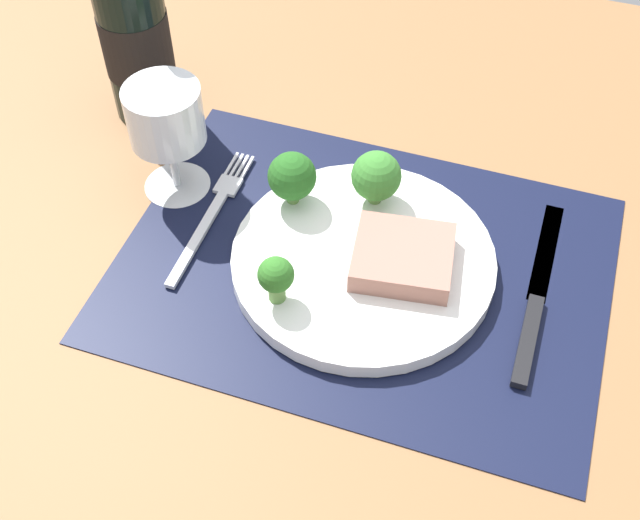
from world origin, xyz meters
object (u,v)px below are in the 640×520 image
at_px(fork, 211,214).
at_px(wine_glass, 166,122).
at_px(knife, 535,303).
at_px(wine_bottle, 134,31).
at_px(plate, 363,261).
at_px(steak, 403,256).

xyz_separation_m(fork, wine_glass, (-0.05, 0.03, 0.08)).
height_order(knife, wine_bottle, wine_bottle).
height_order(knife, wine_glass, wine_glass).
distance_m(fork, wine_glass, 0.10).
distance_m(plate, wine_glass, 0.24).
height_order(plate, wine_bottle, wine_bottle).
xyz_separation_m(knife, wine_bottle, (-0.47, 0.15, 0.10)).
bearing_deg(wine_bottle, wine_glass, -51.20).
bearing_deg(steak, wine_glass, 170.22).
bearing_deg(wine_glass, knife, -6.01).
height_order(plate, wine_glass, wine_glass).
height_order(steak, knife, steak).
bearing_deg(wine_bottle, plate, -26.57).
relative_size(plate, steak, 2.76).
distance_m(steak, wine_glass, 0.27).
distance_m(steak, wine_bottle, 0.38).
distance_m(plate, knife, 0.17).
bearing_deg(plate, wine_glass, 168.17).
distance_m(plate, fork, 0.17).
relative_size(fork, knife, 0.83).
relative_size(plate, wine_glass, 2.01).
height_order(plate, knife, plate).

